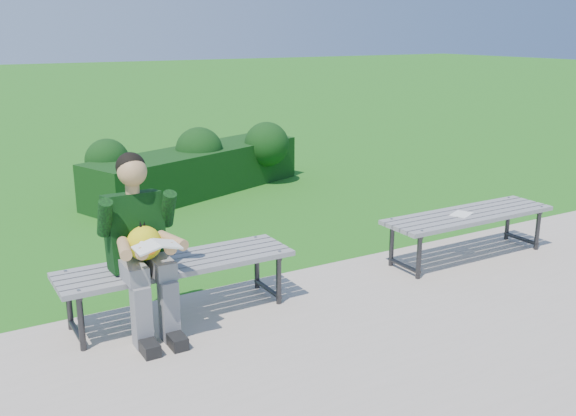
{
  "coord_description": "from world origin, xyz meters",
  "views": [
    {
      "loc": [
        -2.56,
        -4.76,
        2.17
      ],
      "look_at": [
        0.09,
        -0.21,
        0.7
      ],
      "focal_mm": 40.0,
      "sensor_mm": 36.0,
      "label": 1
    }
  ],
  "objects_px": {
    "hedge": "(200,165)",
    "bench_right": "(469,218)",
    "seated_boy": "(141,241)",
    "bench_left": "(177,268)",
    "paper_sheet": "(462,214)"
  },
  "relations": [
    {
      "from": "hedge",
      "to": "bench_left",
      "type": "height_order",
      "value": "hedge"
    },
    {
      "from": "seated_boy",
      "to": "hedge",
      "type": "bearing_deg",
      "value": 61.83
    },
    {
      "from": "seated_boy",
      "to": "paper_sheet",
      "type": "bearing_deg",
      "value": -1.1
    },
    {
      "from": "paper_sheet",
      "to": "seated_boy",
      "type": "bearing_deg",
      "value": 178.9
    },
    {
      "from": "bench_right",
      "to": "paper_sheet",
      "type": "relative_size",
      "value": 6.77
    },
    {
      "from": "hedge",
      "to": "paper_sheet",
      "type": "height_order",
      "value": "hedge"
    },
    {
      "from": "hedge",
      "to": "bench_right",
      "type": "distance_m",
      "value": 3.98
    },
    {
      "from": "hedge",
      "to": "bench_left",
      "type": "xyz_separation_m",
      "value": [
        -1.7,
        -3.64,
        0.03
      ]
    },
    {
      "from": "bench_left",
      "to": "paper_sheet",
      "type": "bearing_deg",
      "value": -3.17
    },
    {
      "from": "hedge",
      "to": "seated_boy",
      "type": "relative_size",
      "value": 2.54
    },
    {
      "from": "bench_left",
      "to": "bench_right",
      "type": "height_order",
      "value": "same"
    },
    {
      "from": "hedge",
      "to": "bench_right",
      "type": "relative_size",
      "value": 1.86
    },
    {
      "from": "hedge",
      "to": "paper_sheet",
      "type": "bearing_deg",
      "value": -73.88
    },
    {
      "from": "bench_left",
      "to": "seated_boy",
      "type": "relative_size",
      "value": 1.37
    },
    {
      "from": "bench_left",
      "to": "paper_sheet",
      "type": "height_order",
      "value": "bench_left"
    }
  ]
}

